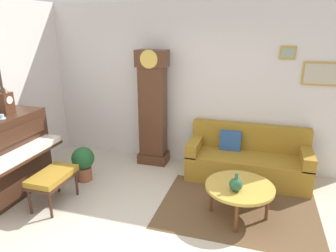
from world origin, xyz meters
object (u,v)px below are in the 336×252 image
object	(u,v)px
piano_bench	(53,178)
teacup	(1,117)
couch	(247,159)
grandfather_clock	(153,111)
coffee_table	(240,188)
mantel_clock	(6,102)
green_jug	(236,184)
potted_plant	(83,162)
piano	(0,159)

from	to	relation	value
piano_bench	teacup	xyz separation A→B (m)	(-0.69, -0.02, 0.81)
piano_bench	couch	xyz separation A→B (m)	(2.52, 1.62, -0.09)
piano_bench	grandfather_clock	size ratio (longest dim) A/B	0.34
piano_bench	coffee_table	bearing A→B (deg)	10.46
coffee_table	mantel_clock	world-z (taller)	mantel_clock
piano_bench	green_jug	world-z (taller)	green_jug
couch	potted_plant	size ratio (longest dim) A/B	3.39
grandfather_clock	potted_plant	world-z (taller)	grandfather_clock
teacup	coffee_table	bearing A→B (deg)	8.58
piano_bench	grandfather_clock	xyz separation A→B (m)	(0.86, 1.73, 0.56)
piano_bench	green_jug	distance (m)	2.46
piano	potted_plant	bearing A→B (deg)	44.43
piano	potted_plant	world-z (taller)	piano
coffee_table	piano	bearing A→B (deg)	-171.19
mantel_clock	teacup	world-z (taller)	mantel_clock
grandfather_clock	coffee_table	distance (m)	2.13
mantel_clock	green_jug	size ratio (longest dim) A/B	1.58
piano_bench	mantel_clock	distance (m)	1.27
grandfather_clock	couch	bearing A→B (deg)	-3.77
piano	green_jug	world-z (taller)	piano
couch	teacup	world-z (taller)	teacup
couch	potted_plant	bearing A→B (deg)	-160.94
coffee_table	mantel_clock	size ratio (longest dim) A/B	2.32
teacup	grandfather_clock	bearing A→B (deg)	48.54
piano	coffee_table	size ratio (longest dim) A/B	1.64
piano_bench	coffee_table	world-z (taller)	piano_bench
mantel_clock	couch	bearing A→B (deg)	22.69
grandfather_clock	coffee_table	xyz separation A→B (m)	(1.62, -1.27, -0.55)
piano	potted_plant	size ratio (longest dim) A/B	2.57
teacup	piano_bench	bearing A→B (deg)	1.67
piano_bench	teacup	size ratio (longest dim) A/B	6.03
piano_bench	mantel_clock	bearing A→B (deg)	164.32
grandfather_clock	mantel_clock	world-z (taller)	grandfather_clock
potted_plant	coffee_table	bearing A→B (deg)	-6.69
grandfather_clock	potted_plant	size ratio (longest dim) A/B	3.62
couch	green_jug	bearing A→B (deg)	-93.69
potted_plant	piano_bench	bearing A→B (deg)	-90.64
coffee_table	mantel_clock	bearing A→B (deg)	-175.96
couch	mantel_clock	distance (m)	3.75
couch	green_jug	distance (m)	1.33
piano_bench	potted_plant	distance (m)	0.75
mantel_clock	potted_plant	bearing A→B (deg)	32.71
grandfather_clock	couch	size ratio (longest dim) A/B	1.07
green_jug	couch	bearing A→B (deg)	86.31
piano_bench	coffee_table	xyz separation A→B (m)	(2.48, 0.46, 0.00)
teacup	couch	bearing A→B (deg)	27.03
grandfather_clock	green_jug	world-z (taller)	grandfather_clock
teacup	potted_plant	bearing A→B (deg)	47.86
mantel_clock	green_jug	distance (m)	3.35
piano	couch	xyz separation A→B (m)	(3.33, 1.67, -0.29)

